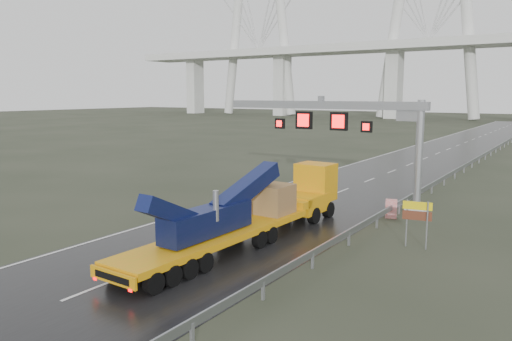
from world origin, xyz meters
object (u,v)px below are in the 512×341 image
Objects in this scene: sign_gantry at (349,123)px; heavy_haul_truck at (261,208)px; striped_barrier at (391,209)px; exit_sign_pair at (417,215)px.

sign_gantry is 10.83m from heavy_haul_truck.
striped_barrier is at bearing 61.66° from heavy_haul_truck.
exit_sign_pair is (6.90, -7.48, -3.95)m from sign_gantry.
sign_gantry is at bearing 88.31° from heavy_haul_truck.
striped_barrier is (3.90, -2.25, -5.03)m from sign_gantry.
heavy_haul_truck reaches higher than exit_sign_pair.
sign_gantry is 0.88× the size of heavy_haul_truck.
exit_sign_pair is at bearing -47.35° from sign_gantry.
sign_gantry is 10.91m from exit_sign_pair.
heavy_haul_truck reaches higher than striped_barrier.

